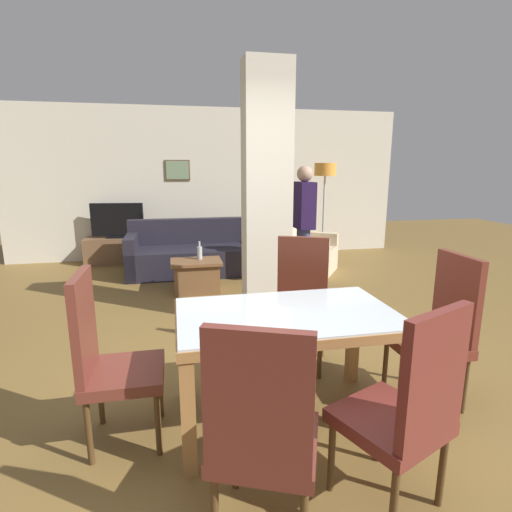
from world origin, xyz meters
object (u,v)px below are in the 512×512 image
(dining_table, at_px, (286,337))
(tv_screen, at_px, (117,221))
(dining_chair_far_right, at_px, (301,298))
(floor_lamp, at_px, (325,178))
(tv_stand, at_px, (120,250))
(dining_chair_head_right, at_px, (439,326))
(armchair, at_px, (304,255))
(bottle, at_px, (200,252))
(sofa, at_px, (199,255))
(coffee_table, at_px, (197,276))
(dining_chair_near_right, at_px, (407,406))
(dining_chair_near_left, at_px, (262,430))
(dining_chair_head_left, at_px, (107,355))
(standing_person, at_px, (304,217))

(dining_table, xyz_separation_m, tv_screen, (-1.64, 4.90, 0.15))
(dining_table, bearing_deg, dining_chair_far_right, 65.97)
(floor_lamp, bearing_deg, tv_stand, 172.90)
(dining_table, relative_size, dining_chair_head_right, 1.30)
(armchair, distance_m, bottle, 1.87)
(armchair, xyz_separation_m, floor_lamp, (0.60, 0.76, 1.19))
(sofa, distance_m, coffee_table, 1.04)
(armchair, xyz_separation_m, bottle, (-1.72, -0.67, 0.25))
(dining_chair_far_right, xyz_separation_m, dining_chair_near_right, (-0.00, -1.61, 0.00))
(armchair, height_order, tv_screen, tv_screen)
(dining_chair_near_left, distance_m, floor_lamp, 5.86)
(dining_table, xyz_separation_m, bottle, (-0.36, 3.02, -0.06))
(dining_chair_far_right, relative_size, coffee_table, 1.60)
(dining_chair_head_left, bearing_deg, tv_screen, -173.70)
(dining_chair_near_right, bearing_deg, armchair, 54.35)
(dining_chair_head_left, height_order, tv_screen, dining_chair_head_left)
(floor_lamp, xyz_separation_m, standing_person, (-0.85, -1.44, -0.50))
(dining_chair_near_right, bearing_deg, standing_person, 55.83)
(dining_chair_head_right, height_order, dining_chair_head_left, same)
(dining_chair_head_right, bearing_deg, floor_lamp, -10.71)
(floor_lamp, bearing_deg, dining_chair_far_right, -113.66)
(armchair, bearing_deg, dining_chair_far_right, 15.22)
(sofa, height_order, tv_stand, sofa)
(dining_chair_head_right, relative_size, bottle, 4.43)
(coffee_table, bearing_deg, armchair, 22.83)
(coffee_table, bearing_deg, standing_person, 2.80)
(dining_table, bearing_deg, standing_person, 69.88)
(dining_chair_head_right, relative_size, tv_stand, 0.93)
(dining_chair_near_right, relative_size, armchair, 0.93)
(dining_chair_near_right, height_order, tv_stand, dining_chair_near_right)
(coffee_table, distance_m, bottle, 0.32)
(dining_table, height_order, tv_stand, dining_table)
(dining_chair_near_right, bearing_deg, coffee_table, 78.45)
(dining_chair_near_left, distance_m, armchair, 4.87)
(dining_chair_far_right, height_order, dining_chair_near_left, same)
(dining_table, xyz_separation_m, standing_person, (1.11, 3.02, 0.38))
(dining_chair_head_left, distance_m, sofa, 4.07)
(bottle, height_order, floor_lamp, floor_lamp)
(armchair, bearing_deg, dining_chair_near_left, 13.78)
(dining_chair_head_right, distance_m, dining_chair_near_left, 1.70)
(dining_chair_near_left, distance_m, standing_person, 4.16)
(standing_person, bearing_deg, dining_chair_near_right, 166.08)
(bottle, height_order, standing_person, standing_person)
(coffee_table, relative_size, tv_stand, 0.58)
(dining_table, height_order, floor_lamp, floor_lamp)
(dining_chair_head_left, xyz_separation_m, floor_lamp, (3.06, 4.46, 0.89))
(armchair, distance_m, floor_lamp, 1.54)
(floor_lamp, bearing_deg, dining_chair_near_right, -106.94)
(dining_table, height_order, armchair, armchair)
(armchair, bearing_deg, dining_table, 14.15)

